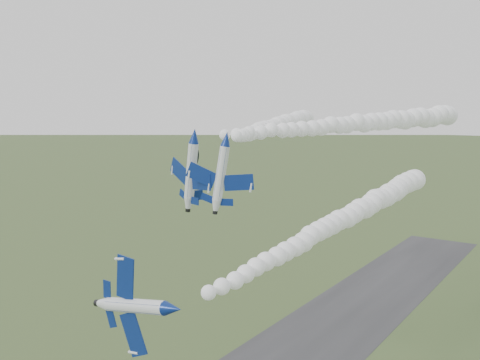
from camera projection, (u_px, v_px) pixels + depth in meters
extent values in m
cylinder|color=silver|center=(173.00, 309.00, 56.36)|extent=(2.07, 9.12, 1.87)
cone|color=navy|center=(132.00, 327.00, 51.75)|extent=(1.92, 2.42, 1.87)
cone|color=silver|center=(206.00, 294.00, 60.79)|extent=(1.91, 1.99, 1.87)
cylinder|color=black|center=(212.00, 292.00, 61.66)|extent=(0.96, 0.67, 0.95)
ellipsoid|color=black|center=(161.00, 316.00, 54.12)|extent=(1.31, 3.14, 1.25)
cube|color=navy|center=(173.00, 277.00, 57.03)|extent=(1.03, 2.62, 4.93)
cube|color=navy|center=(181.00, 336.00, 57.27)|extent=(1.03, 2.62, 4.93)
cube|color=navy|center=(198.00, 282.00, 59.95)|extent=(0.49, 1.20, 2.15)
cube|color=navy|center=(203.00, 312.00, 60.07)|extent=(0.49, 1.20, 2.15)
cube|color=navy|center=(209.00, 298.00, 58.97)|extent=(2.41, 1.78, 0.52)
cylinder|color=silver|center=(194.00, 136.00, 82.29)|extent=(4.34, 9.02, 1.83)
cone|color=navy|center=(163.00, 137.00, 78.83)|extent=(2.43, 2.76, 1.83)
cone|color=silver|center=(222.00, 135.00, 85.61)|extent=(2.31, 2.35, 1.83)
cylinder|color=black|center=(228.00, 135.00, 86.26)|extent=(1.07, 0.88, 0.93)
ellipsoid|color=black|center=(182.00, 133.00, 80.72)|extent=(2.06, 3.26, 1.22)
cube|color=navy|center=(188.00, 133.00, 85.20)|extent=(5.34, 3.83, 0.98)
cube|color=navy|center=(210.00, 141.00, 80.50)|extent=(5.34, 3.83, 0.98)
cube|color=navy|center=(211.00, 133.00, 86.27)|extent=(2.35, 1.72, 0.47)
cube|color=navy|center=(224.00, 137.00, 83.77)|extent=(2.35, 1.72, 0.47)
cube|color=navy|center=(217.00, 127.00, 84.50)|extent=(0.99, 1.77, 2.31)
cylinder|color=silver|center=(226.00, 139.00, 78.47)|extent=(4.29, 8.32, 1.68)
cone|color=navy|center=(215.00, 141.00, 73.51)|extent=(2.30, 2.59, 1.68)
cone|color=silver|center=(235.00, 137.00, 83.24)|extent=(2.17, 2.22, 1.68)
cylinder|color=black|center=(237.00, 137.00, 84.18)|extent=(1.00, 0.83, 0.85)
ellipsoid|color=black|center=(222.00, 136.00, 76.35)|extent=(1.99, 3.03, 1.12)
cube|color=navy|center=(209.00, 136.00, 79.94)|extent=(4.99, 3.68, 0.85)
cube|color=navy|center=(246.00, 143.00, 78.55)|extent=(4.99, 3.68, 0.85)
cube|color=navy|center=(224.00, 136.00, 82.77)|extent=(2.19, 1.66, 0.41)
cube|color=navy|center=(244.00, 139.00, 82.03)|extent=(2.19, 1.66, 0.41)
cube|color=navy|center=(235.00, 129.00, 81.95)|extent=(0.95, 1.63, 2.14)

